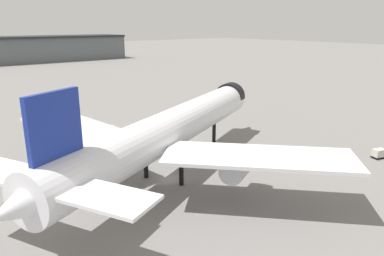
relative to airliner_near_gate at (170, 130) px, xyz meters
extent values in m
plane|color=slate|center=(-1.38, -1.00, -8.06)|extent=(900.00, 900.00, 0.00)
cylinder|color=white|center=(0.36, 0.17, 0.14)|extent=(54.87, 29.90, 6.31)
cone|color=white|center=(26.47, 12.25, 0.14)|extent=(8.89, 8.53, 6.18)
cone|color=white|center=(-25.75, -11.92, 0.14)|extent=(9.96, 8.88, 5.99)
cylinder|color=black|center=(25.33, 11.72, 0.61)|extent=(5.25, 6.97, 6.37)
cube|color=white|center=(-10.44, 12.91, -0.65)|extent=(12.22, 26.81, 0.50)
cylinder|color=#B7BAC1|center=(-7.88, 10.67, -2.73)|extent=(8.77, 6.53, 3.47)
cube|color=white|center=(3.09, -16.31, -0.65)|extent=(24.36, 25.25, 0.50)
cylinder|color=#B7BAC1|center=(3.04, -12.91, -2.73)|extent=(8.77, 6.53, 3.47)
cube|color=navy|center=(-21.57, -9.98, 5.19)|extent=(6.53, 3.47, 10.09)
cube|color=white|center=(-25.45, -4.34, 0.77)|extent=(9.05, 11.58, 0.38)
cube|color=white|center=(-19.78, -16.60, 0.77)|extent=(9.05, 11.58, 0.38)
cylinder|color=black|center=(17.07, 7.90, -5.54)|extent=(0.76, 0.76, 5.05)
cylinder|color=black|center=(-3.64, 1.96, -5.54)|extent=(0.76, 0.76, 5.05)
cylinder|color=black|center=(-0.86, -4.05, -5.54)|extent=(0.76, 0.76, 5.05)
cube|color=black|center=(35.78, -18.35, -7.74)|extent=(2.74, 2.16, 0.20)
cube|color=beige|center=(35.78, -18.35, -6.94)|extent=(2.74, 2.16, 1.40)
sphere|color=black|center=(36.92, -17.93, -7.84)|extent=(0.44, 0.44, 0.44)
sphere|color=black|center=(35.09, -17.34, -7.84)|extent=(0.44, 0.44, 0.44)
sphere|color=black|center=(34.63, -18.77, -7.84)|extent=(0.44, 0.44, 0.44)
camera|label=1|loc=(-33.22, -46.53, 16.71)|focal=34.05mm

